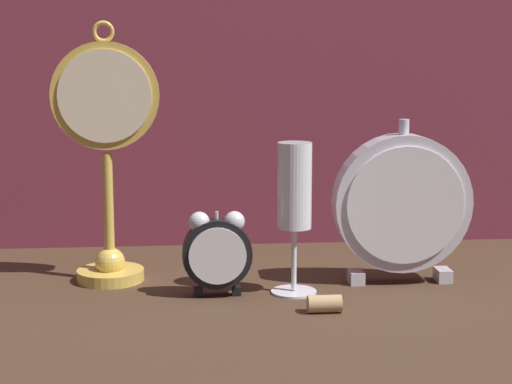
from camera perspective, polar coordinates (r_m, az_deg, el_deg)
The scene contains 7 objects.
ground_plane at distance 1.12m, azimuth 0.35°, elevation -7.27°, with size 4.00×4.00×0.00m, color #422D1E.
fabric_backdrop_drape at distance 1.39m, azimuth -0.88°, elevation 11.57°, with size 1.38×0.01×0.74m, color brown.
pocket_watch_on_stand at distance 1.19m, azimuth -9.91°, elevation 2.40°, with size 0.15×0.09×0.36m.
alarm_clock_twin_bell at distance 1.12m, azimuth -2.61°, elevation -3.86°, with size 0.09×0.03×0.11m.
mantel_clock_silver at distance 1.19m, azimuth 9.71°, elevation -0.79°, with size 0.19×0.04×0.23m.
champagne_flute at distance 1.12m, azimuth 2.58°, elevation -0.36°, with size 0.06×0.06×0.20m.
wine_cork at distance 1.07m, azimuth 4.59°, elevation -7.44°, with size 0.02×0.02×0.04m, color tan.
Camera 1 is at (-0.10, -1.06, 0.33)m, focal length 60.00 mm.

